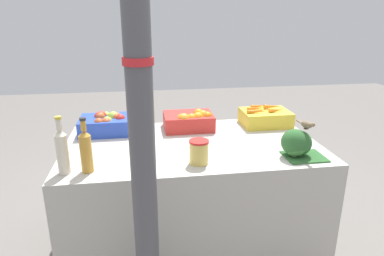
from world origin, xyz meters
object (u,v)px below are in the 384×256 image
support_pole (138,68)px  sparrow_bird (307,125)px  broccoli_pile (297,144)px  carrot_crate (265,117)px  pickle_jar (199,152)px  orange_crate (190,120)px  juice_bottle_cloudy (62,150)px  juice_bottle_amber (86,150)px  apple_crate (106,123)px

support_pole → sparrow_bird: (0.90, 0.36, -0.39)m
broccoli_pile → sparrow_bird: size_ratio=1.85×
carrot_crate → pickle_jar: (-0.59, -0.59, 0.01)m
orange_crate → pickle_jar: 0.57m
carrot_crate → juice_bottle_cloudy: 1.41m
juice_bottle_amber → pickle_jar: 0.58m
carrot_crate → orange_crate: bearing=-178.6°
sparrow_bird → apple_crate: bearing=-137.7°
apple_crate → broccoli_pile: size_ratio=1.38×
carrot_crate → broccoli_pile: size_ratio=1.38×
support_pole → broccoli_pile: (0.85, 0.36, -0.50)m
carrot_crate → pickle_jar: size_ratio=2.55×
support_pole → pickle_jar: support_pole is taller
support_pole → juice_bottle_amber: bearing=129.2°
apple_crate → orange_crate: 0.57m
broccoli_pile → juice_bottle_amber: size_ratio=0.84×
carrot_crate → juice_bottle_amber: size_ratio=1.17×
support_pole → orange_crate: support_pole is taller
apple_crate → carrot_crate: (1.12, 0.00, -0.01)m
support_pole → broccoli_pile: bearing=23.1°
support_pole → juice_bottle_cloudy: size_ratio=8.85×
orange_crate → juice_bottle_cloudy: bearing=-141.1°
apple_crate → juice_bottle_cloudy: bearing=-105.0°
juice_bottle_amber → broccoli_pile: bearing=0.9°
support_pole → sparrow_bird: bearing=21.9°
juice_bottle_cloudy → juice_bottle_amber: size_ratio=1.04×
carrot_crate → sparrow_bird: size_ratio=2.56×
juice_bottle_cloudy → juice_bottle_amber: bearing=0.0°
apple_crate → pickle_jar: apple_crate is taller
broccoli_pile → juice_bottle_amber: (-1.13, -0.02, 0.04)m
carrot_crate → apple_crate: bearing=-180.0°
broccoli_pile → pickle_jar: size_ratio=1.84×
juice_bottle_cloudy → broccoli_pile: bearing=0.8°
apple_crate → sparrow_bird: (1.14, -0.58, 0.12)m
support_pole → pickle_jar: bearing=50.5°
apple_crate → orange_crate: bearing=-1.2°
broccoli_pile → juice_bottle_amber: juice_bottle_amber is taller
orange_crate → carrot_crate: 0.55m
carrot_crate → broccoli_pile: (-0.03, -0.58, 0.02)m
apple_crate → sparrow_bird: bearing=-27.2°
broccoli_pile → sparrow_bird: sparrow_bird is taller
orange_crate → juice_bottle_amber: (-0.61, -0.59, 0.06)m
apple_crate → sparrow_bird: sparrow_bird is taller
broccoli_pile → juice_bottle_cloudy: juice_bottle_cloudy is taller
juice_bottle_amber → sparrow_bird: bearing=0.8°
broccoli_pile → orange_crate: bearing=132.4°
broccoli_pile → juice_bottle_cloudy: bearing=-179.2°
juice_bottle_cloudy → pickle_jar: bearing=1.1°
broccoli_pile → support_pole: bearing=-156.9°
orange_crate → broccoli_pile: (0.52, -0.57, 0.01)m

